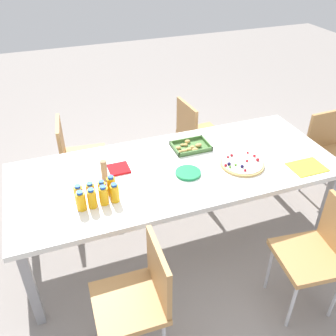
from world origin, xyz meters
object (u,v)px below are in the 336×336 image
(juice_bottle_0, at_px, (81,201))
(plate_stack, at_px, (188,173))
(chair_near_left, at_px, (140,294))
(juice_bottle_3, at_px, (115,193))
(juice_bottle_4, at_px, (79,195))
(fruit_pizza, at_px, (242,164))
(napkin_stack, at_px, (119,169))
(chair_far_left, at_px, (77,154))
(juice_bottle_1, at_px, (92,199))
(juice_bottle_6, at_px, (102,190))
(chair_near_right, at_px, (320,250))
(juice_bottle_5, at_px, (91,192))
(chair_far_right, at_px, (197,132))
(cardboard_tube, at_px, (104,171))
(paper_folder, at_px, (307,167))
(party_table, at_px, (176,174))
(juice_bottle_2, at_px, (104,196))
(chair_end, at_px, (330,149))
(juice_bottle_7, at_px, (112,186))
(snack_tray, at_px, (190,147))

(juice_bottle_0, xyz_separation_m, plate_stack, (0.79, 0.13, -0.06))
(chair_near_left, distance_m, juice_bottle_3, 0.66)
(juice_bottle_4, bearing_deg, juice_bottle_0, -88.02)
(fruit_pizza, height_order, napkin_stack, fruit_pizza)
(chair_far_left, relative_size, napkin_stack, 5.53)
(juice_bottle_1, distance_m, juice_bottle_3, 0.15)
(chair_near_left, relative_size, fruit_pizza, 2.52)
(chair_near_left, relative_size, juice_bottle_6, 6.26)
(chair_near_right, relative_size, juice_bottle_5, 6.02)
(chair_far_right, xyz_separation_m, plate_stack, (-0.49, -0.93, 0.24))
(cardboard_tube, distance_m, paper_folder, 1.50)
(napkin_stack, bearing_deg, party_table, -16.61)
(party_table, xyz_separation_m, juice_bottle_3, (-0.52, -0.22, 0.12))
(chair_far_left, xyz_separation_m, juice_bottle_6, (0.06, -0.98, 0.29))
(plate_stack, height_order, cardboard_tube, cardboard_tube)
(chair_far_right, distance_m, juice_bottle_6, 1.52)
(chair_far_right, relative_size, juice_bottle_2, 5.92)
(juice_bottle_0, bearing_deg, chair_end, 8.28)
(juice_bottle_6, bearing_deg, juice_bottle_7, 5.17)
(juice_bottle_0, relative_size, juice_bottle_7, 0.94)
(juice_bottle_4, bearing_deg, fruit_pizza, 0.97)
(juice_bottle_5, bearing_deg, party_table, 13.48)
(chair_end, xyz_separation_m, paper_folder, (-0.65, -0.44, 0.23))
(juice_bottle_6, height_order, plate_stack, juice_bottle_6)
(chair_far_left, xyz_separation_m, juice_bottle_0, (-0.09, -1.06, 0.29))
(chair_far_left, distance_m, paper_folder, 1.96)
(juice_bottle_5, height_order, napkin_stack, juice_bottle_5)
(fruit_pizza, bearing_deg, juice_bottle_1, -175.31)
(chair_end, bearing_deg, juice_bottle_4, 4.49)
(chair_far_right, xyz_separation_m, napkin_stack, (-0.95, -0.70, 0.23))
(fruit_pizza, bearing_deg, juice_bottle_4, -179.03)
(juice_bottle_3, distance_m, plate_stack, 0.58)
(juice_bottle_3, xyz_separation_m, snack_tray, (0.72, 0.45, -0.05))
(juice_bottle_1, distance_m, fruit_pizza, 1.15)
(juice_bottle_2, distance_m, juice_bottle_6, 0.07)
(paper_folder, bearing_deg, snack_tray, 142.08)
(chair_near_left, distance_m, juice_bottle_1, 0.67)
(party_table, relative_size, plate_stack, 13.11)
(chair_far_right, height_order, juice_bottle_2, juice_bottle_2)
(plate_stack, bearing_deg, chair_near_left, -129.73)
(juice_bottle_2, bearing_deg, juice_bottle_3, 1.58)
(juice_bottle_3, bearing_deg, plate_stack, 11.67)
(chair_end, relative_size, cardboard_tube, 5.08)
(chair_far_right, bearing_deg, chair_near_right, -1.29)
(juice_bottle_5, distance_m, juice_bottle_7, 0.14)
(juice_bottle_2, height_order, snack_tray, juice_bottle_2)
(chair_far_left, xyz_separation_m, fruit_pizza, (1.12, -0.96, 0.24))
(chair_far_right, xyz_separation_m, chair_end, (1.03, -0.72, 0.00))
(party_table, distance_m, juice_bottle_2, 0.65)
(chair_near_left, distance_m, juice_bottle_0, 0.68)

